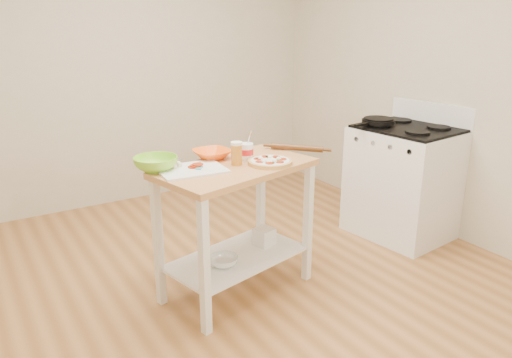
{
  "coord_description": "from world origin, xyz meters",
  "views": [
    {
      "loc": [
        -1.53,
        -2.58,
        1.8
      ],
      "look_at": [
        0.08,
        0.0,
        0.81
      ],
      "focal_mm": 35.0,
      "sensor_mm": 36.0,
      "label": 1
    }
  ],
  "objects_px": {
    "pizza": "(270,161)",
    "knife": "(169,166)",
    "orange_bowl": "(212,154)",
    "shelf_glass_bowl": "(223,261)",
    "yogurt_tub": "(247,151)",
    "shelf_bin": "(264,237)",
    "green_bowl": "(156,164)",
    "gas_stove": "(403,181)",
    "cutting_board": "(191,169)",
    "skillet": "(378,121)",
    "spatula": "(199,166)",
    "rolling_pin": "(297,148)",
    "beer_pint": "(237,153)",
    "prep_island": "(236,204)"
  },
  "relations": [
    {
      "from": "beer_pint",
      "to": "shelf_bin",
      "type": "xyz_separation_m",
      "value": [
        0.24,
        0.04,
        -0.65
      ]
    },
    {
      "from": "pizza",
      "to": "knife",
      "type": "distance_m",
      "value": 0.64
    },
    {
      "from": "knife",
      "to": "orange_bowl",
      "type": "relative_size",
      "value": 0.89
    },
    {
      "from": "cutting_board",
      "to": "knife",
      "type": "relative_size",
      "value": 1.98
    },
    {
      "from": "knife",
      "to": "yogurt_tub",
      "type": "height_order",
      "value": "yogurt_tub"
    },
    {
      "from": "rolling_pin",
      "to": "gas_stove",
      "type": "bearing_deg",
      "value": 0.35
    },
    {
      "from": "skillet",
      "to": "orange_bowl",
      "type": "distance_m",
      "value": 1.57
    },
    {
      "from": "shelf_bin",
      "to": "rolling_pin",
      "type": "bearing_deg",
      "value": 5.88
    },
    {
      "from": "pizza",
      "to": "orange_bowl",
      "type": "height_order",
      "value": "orange_bowl"
    },
    {
      "from": "gas_stove",
      "to": "cutting_board",
      "type": "bearing_deg",
      "value": 174.79
    },
    {
      "from": "skillet",
      "to": "beer_pint",
      "type": "distance_m",
      "value": 1.53
    },
    {
      "from": "cutting_board",
      "to": "shelf_glass_bowl",
      "type": "relative_size",
      "value": 2.19
    },
    {
      "from": "skillet",
      "to": "knife",
      "type": "relative_size",
      "value": 2.0
    },
    {
      "from": "prep_island",
      "to": "knife",
      "type": "relative_size",
      "value": 5.16
    },
    {
      "from": "skillet",
      "to": "spatula",
      "type": "relative_size",
      "value": 2.95
    },
    {
      "from": "beer_pint",
      "to": "shelf_bin",
      "type": "height_order",
      "value": "beer_pint"
    },
    {
      "from": "skillet",
      "to": "beer_pint",
      "type": "height_order",
      "value": "beer_pint"
    },
    {
      "from": "cutting_board",
      "to": "beer_pint",
      "type": "height_order",
      "value": "beer_pint"
    },
    {
      "from": "knife",
      "to": "beer_pint",
      "type": "xyz_separation_m",
      "value": [
        0.4,
        -0.15,
        0.06
      ]
    },
    {
      "from": "gas_stove",
      "to": "knife",
      "type": "relative_size",
      "value": 5.15
    },
    {
      "from": "prep_island",
      "to": "knife",
      "type": "xyz_separation_m",
      "value": [
        -0.39,
        0.16,
        0.28
      ]
    },
    {
      "from": "green_bowl",
      "to": "gas_stove",
      "type": "bearing_deg",
      "value": -2.21
    },
    {
      "from": "pizza",
      "to": "shelf_bin",
      "type": "height_order",
      "value": "pizza"
    },
    {
      "from": "knife",
      "to": "shelf_bin",
      "type": "relative_size",
      "value": 1.75
    },
    {
      "from": "gas_stove",
      "to": "skillet",
      "type": "bearing_deg",
      "value": 125.55
    },
    {
      "from": "shelf_bin",
      "to": "shelf_glass_bowl",
      "type": "bearing_deg",
      "value": -162.74
    },
    {
      "from": "spatula",
      "to": "shelf_bin",
      "type": "relative_size",
      "value": 1.19
    },
    {
      "from": "prep_island",
      "to": "rolling_pin",
      "type": "distance_m",
      "value": 0.62
    },
    {
      "from": "knife",
      "to": "green_bowl",
      "type": "bearing_deg",
      "value": 133.62
    },
    {
      "from": "skillet",
      "to": "shelf_glass_bowl",
      "type": "bearing_deg",
      "value": -175.01
    },
    {
      "from": "prep_island",
      "to": "gas_stove",
      "type": "xyz_separation_m",
      "value": [
        1.69,
        0.09,
        -0.17
      ]
    },
    {
      "from": "spatula",
      "to": "shelf_bin",
      "type": "xyz_separation_m",
      "value": [
        0.48,
        -0.01,
        -0.59
      ]
    },
    {
      "from": "green_bowl",
      "to": "spatula",
      "type": "bearing_deg",
      "value": -24.84
    },
    {
      "from": "skillet",
      "to": "shelf_bin",
      "type": "distance_m",
      "value": 1.44
    },
    {
      "from": "skillet",
      "to": "spatula",
      "type": "bearing_deg",
      "value": -179.83
    },
    {
      "from": "skillet",
      "to": "yogurt_tub",
      "type": "height_order",
      "value": "yogurt_tub"
    },
    {
      "from": "yogurt_tub",
      "to": "gas_stove",
      "type": "bearing_deg",
      "value": 0.29
    },
    {
      "from": "cutting_board",
      "to": "shelf_glass_bowl",
      "type": "distance_m",
      "value": 0.65
    },
    {
      "from": "pizza",
      "to": "spatula",
      "type": "relative_size",
      "value": 1.95
    },
    {
      "from": "beer_pint",
      "to": "rolling_pin",
      "type": "height_order",
      "value": "beer_pint"
    },
    {
      "from": "pizza",
      "to": "spatula",
      "type": "bearing_deg",
      "value": 161.06
    },
    {
      "from": "cutting_board",
      "to": "green_bowl",
      "type": "bearing_deg",
      "value": 151.86
    },
    {
      "from": "skillet",
      "to": "rolling_pin",
      "type": "bearing_deg",
      "value": -175.58
    },
    {
      "from": "rolling_pin",
      "to": "green_bowl",
      "type": "bearing_deg",
      "value": 174.9
    },
    {
      "from": "shelf_glass_bowl",
      "to": "yogurt_tub",
      "type": "bearing_deg",
      "value": 29.27
    },
    {
      "from": "spatula",
      "to": "orange_bowl",
      "type": "xyz_separation_m",
      "value": [
        0.18,
        0.17,
        0.01
      ]
    },
    {
      "from": "gas_stove",
      "to": "shelf_bin",
      "type": "distance_m",
      "value": 1.44
    },
    {
      "from": "shelf_bin",
      "to": "cutting_board",
      "type": "bearing_deg",
      "value": 179.84
    },
    {
      "from": "orange_bowl",
      "to": "beer_pint",
      "type": "bearing_deg",
      "value": -72.93
    },
    {
      "from": "green_bowl",
      "to": "shelf_glass_bowl",
      "type": "height_order",
      "value": "green_bowl"
    }
  ]
}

